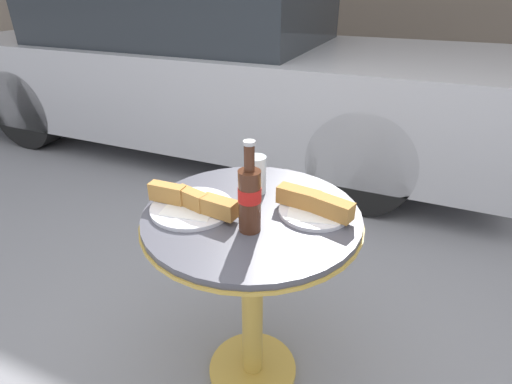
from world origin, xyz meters
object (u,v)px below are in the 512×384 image
bistro_table (252,254)px  lunch_plate_far (314,206)px  cola_bottle_left (250,197)px  lunch_plate_near (193,204)px  parked_car (207,67)px  drinking_glass (256,176)px

bistro_table → lunch_plate_far: lunch_plate_far is taller
cola_bottle_left → lunch_plate_far: 0.22m
lunch_plate_near → lunch_plate_far: size_ratio=1.24×
lunch_plate_far → bistro_table: bearing=-160.2°
cola_bottle_left → parked_car: size_ratio=0.06×
lunch_plate_near → cola_bottle_left: bearing=-8.0°
bistro_table → drinking_glass: size_ratio=5.71×
bistro_table → lunch_plate_far: bearing=19.8°
bistro_table → lunch_plate_far: 0.26m
lunch_plate_near → lunch_plate_far: 0.36m
bistro_table → lunch_plate_far: size_ratio=2.94×
bistro_table → parked_car: parked_car is taller
cola_bottle_left → drinking_glass: (-0.07, 0.21, -0.05)m
bistro_table → drinking_glass: bearing=107.4°
bistro_table → cola_bottle_left: (0.03, -0.09, 0.26)m
drinking_glass → lunch_plate_far: (0.21, -0.06, -0.03)m
lunch_plate_near → parked_car: parked_car is taller
drinking_glass → lunch_plate_near: drinking_glass is taller
bistro_table → lunch_plate_near: 0.25m
bistro_table → parked_car: size_ratio=0.15×
lunch_plate_far → parked_car: bearing=126.4°
lunch_plate_near → parked_car: size_ratio=0.06×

